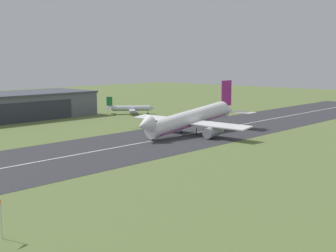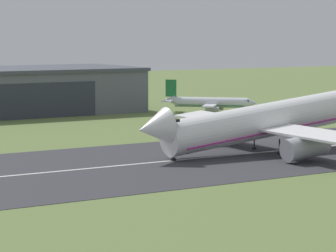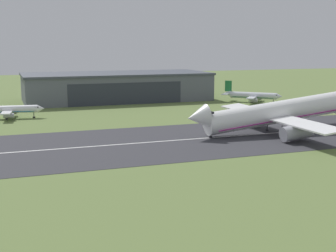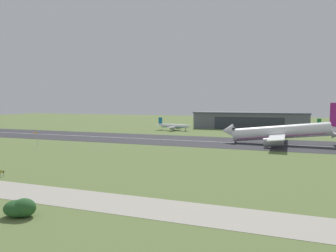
% 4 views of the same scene
% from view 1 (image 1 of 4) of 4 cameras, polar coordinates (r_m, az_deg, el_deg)
% --- Properties ---
extents(ground_plane, '(704.97, 704.97, 0.00)m').
position_cam_1_polar(ground_plane, '(92.33, 8.62, -9.62)').
color(ground_plane, olive).
extents(runway_strip, '(464.97, 44.10, 0.06)m').
position_cam_1_polar(runway_strip, '(136.35, -13.99, -3.95)').
color(runway_strip, '#333338').
rests_on(runway_strip, ground_plane).
extents(runway_centreline, '(418.48, 0.70, 0.01)m').
position_cam_1_polar(runway_centreline, '(136.34, -13.99, -3.94)').
color(runway_centreline, silver).
rests_on(runway_centreline, runway_strip).
extents(hangar_building, '(81.10, 34.75, 12.23)m').
position_cam_1_polar(hangar_building, '(232.99, -18.96, 2.30)').
color(hangar_building, slate).
rests_on(hangar_building, ground_plane).
extents(airplane_landing, '(56.26, 52.56, 19.44)m').
position_cam_1_polar(airplane_landing, '(176.62, 2.72, 0.85)').
color(airplane_landing, white).
rests_on(airplane_landing, ground_plane).
extents(airplane_parked_centre, '(23.29, 21.85, 9.05)m').
position_cam_1_polar(airplane_parked_centre, '(241.69, -4.61, 2.15)').
color(airplane_parked_centre, silver).
rests_on(airplane_parked_centre, ground_plane).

